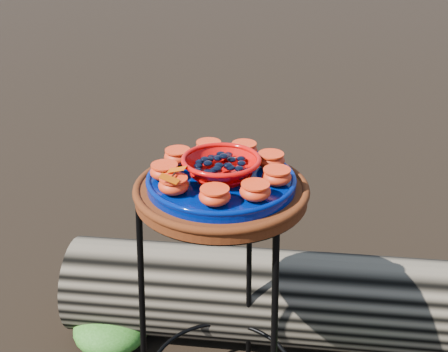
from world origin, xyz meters
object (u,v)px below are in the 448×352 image
at_px(plant_stand, 222,315).
at_px(driftwood_log, 323,300).
at_px(terracotta_saucer, 221,192).
at_px(red_bowl, 221,168).
at_px(cobalt_plate, 221,182).

bearing_deg(plant_stand, driftwood_log, 65.02).
distance_m(plant_stand, terracotta_saucer, 0.37).
bearing_deg(red_bowl, plant_stand, 0.00).
height_order(terracotta_saucer, cobalt_plate, cobalt_plate).
bearing_deg(cobalt_plate, driftwood_log, 65.02).
height_order(plant_stand, red_bowl, red_bowl).
relative_size(plant_stand, red_bowl, 4.02).
height_order(red_bowl, driftwood_log, red_bowl).
relative_size(terracotta_saucer, driftwood_log, 0.24).
bearing_deg(plant_stand, red_bowl, 0.00).
xyz_separation_m(plant_stand, red_bowl, (0.00, 0.00, 0.43)).
relative_size(plant_stand, terracotta_saucer, 1.72).
relative_size(plant_stand, cobalt_plate, 2.01).
distance_m(cobalt_plate, driftwood_log, 0.74).
bearing_deg(terracotta_saucer, plant_stand, 0.00).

